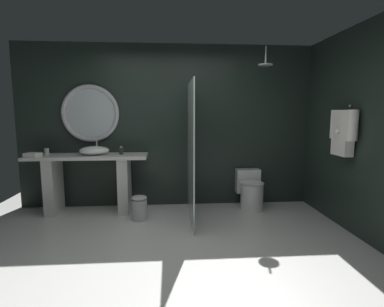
# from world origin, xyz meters

# --- Properties ---
(ground_plane) EXTENTS (5.76, 5.76, 0.00)m
(ground_plane) POSITION_xyz_m (0.00, 0.00, 0.00)
(ground_plane) COLOR silver
(back_wall_panel) EXTENTS (4.80, 0.10, 2.60)m
(back_wall_panel) POSITION_xyz_m (0.00, 1.90, 1.30)
(back_wall_panel) COLOR #1E2823
(back_wall_panel) RESTS_ON ground_plane
(side_wall_right) EXTENTS (0.10, 2.47, 2.60)m
(side_wall_right) POSITION_xyz_m (2.35, 0.76, 1.30)
(side_wall_right) COLOR #1E2823
(side_wall_right) RESTS_ON ground_plane
(vanity_counter) EXTENTS (1.78, 0.53, 0.89)m
(vanity_counter) POSITION_xyz_m (-1.24, 1.56, 0.55)
(vanity_counter) COLOR silver
(vanity_counter) RESTS_ON ground_plane
(vessel_sink) EXTENTS (0.44, 0.36, 0.22)m
(vessel_sink) POSITION_xyz_m (-1.14, 1.56, 0.96)
(vessel_sink) COLOR white
(vessel_sink) RESTS_ON vanity_counter
(tumbler_cup) EXTENTS (0.07, 0.07, 0.10)m
(tumbler_cup) POSITION_xyz_m (-1.86, 1.62, 0.94)
(tumbler_cup) COLOR silver
(tumbler_cup) RESTS_ON vanity_counter
(soap_dispenser) EXTENTS (0.06, 0.06, 0.13)m
(soap_dispenser) POSITION_xyz_m (-0.74, 1.57, 0.95)
(soap_dispenser) COLOR #282D28
(soap_dispenser) RESTS_ON vanity_counter
(round_wall_mirror) EXTENTS (0.90, 0.07, 0.90)m
(round_wall_mirror) POSITION_xyz_m (-1.24, 1.81, 1.51)
(round_wall_mirror) COLOR #B7B7BC
(shower_glass_panel) EXTENTS (0.02, 1.32, 1.95)m
(shower_glass_panel) POSITION_xyz_m (0.29, 1.19, 0.97)
(shower_glass_panel) COLOR silver
(shower_glass_panel) RESTS_ON ground_plane
(rain_shower_head) EXTENTS (0.21, 0.21, 0.28)m
(rain_shower_head) POSITION_xyz_m (1.43, 1.46, 2.25)
(rain_shower_head) COLOR #B7B7BC
(hanging_bathrobe) EXTENTS (0.20, 0.50, 0.65)m
(hanging_bathrobe) POSITION_xyz_m (2.21, 0.65, 1.30)
(hanging_bathrobe) COLOR #B7B7BC
(toilet) EXTENTS (0.39, 0.56, 0.60)m
(toilet) POSITION_xyz_m (1.28, 1.56, 0.29)
(toilet) COLOR white
(toilet) RESTS_ON ground_plane
(waste_bin) EXTENTS (0.22, 0.22, 0.36)m
(waste_bin) POSITION_xyz_m (-0.44, 1.16, 0.18)
(waste_bin) COLOR #B7B7BC
(waste_bin) RESTS_ON ground_plane
(folded_hand_towel) EXTENTS (0.24, 0.21, 0.06)m
(folded_hand_towel) POSITION_xyz_m (-1.97, 1.40, 0.92)
(folded_hand_towel) COLOR silver
(folded_hand_towel) RESTS_ON vanity_counter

